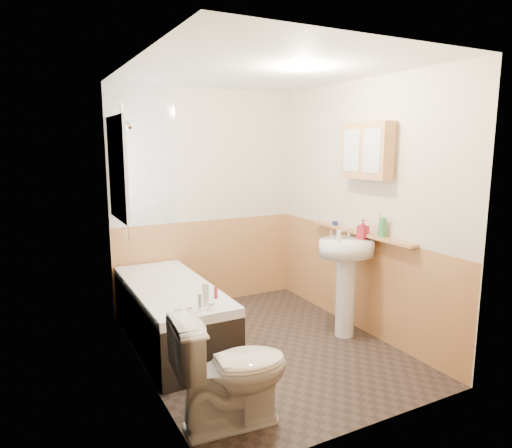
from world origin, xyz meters
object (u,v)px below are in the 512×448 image
object	(u,v)px
toilet	(231,371)
pine_shelf	(360,233)
bathtub	(171,313)
medicine_cabinet	(367,151)
sink	(346,268)

from	to	relation	value
toilet	pine_shelf	world-z (taller)	pine_shelf
toilet	pine_shelf	distance (m)	2.09
bathtub	toilet	xyz separation A→B (m)	(-0.03, -1.44, 0.09)
medicine_cabinet	pine_shelf	bearing A→B (deg)	72.75
bathtub	pine_shelf	world-z (taller)	pine_shelf
bathtub	medicine_cabinet	distance (m)	2.40
toilet	pine_shelf	bearing A→B (deg)	-58.81
toilet	pine_shelf	size ratio (longest dim) A/B	0.55
sink	pine_shelf	bearing A→B (deg)	16.71
bathtub	medicine_cabinet	xyz separation A→B (m)	(1.74, -0.66, 1.52)
toilet	sink	size ratio (longest dim) A/B	0.72
bathtub	medicine_cabinet	size ratio (longest dim) A/B	2.99
sink	toilet	bearing A→B (deg)	-152.39
medicine_cabinet	bathtub	bearing A→B (deg)	159.25
toilet	pine_shelf	xyz separation A→B (m)	(1.80, 0.87, 0.63)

